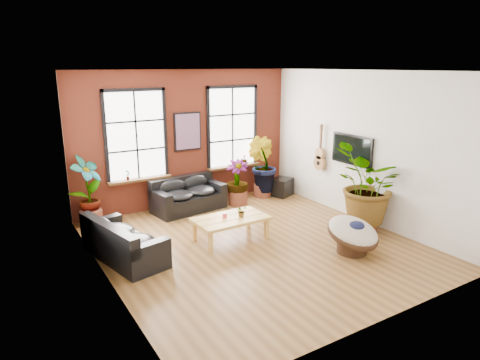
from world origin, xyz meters
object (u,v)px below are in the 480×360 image
object	(u,v)px
sofa_back	(187,195)
coffee_table	(231,220)
sofa_left	(122,242)
papasan_chair	(353,234)

from	to	relation	value
sofa_back	coffee_table	size ratio (longest dim) A/B	1.23
sofa_left	papasan_chair	world-z (taller)	sofa_left
coffee_table	papasan_chair	world-z (taller)	papasan_chair
sofa_left	coffee_table	xyz separation A→B (m)	(2.25, -0.26, 0.09)
sofa_left	coffee_table	bearing A→B (deg)	-109.21
sofa_back	coffee_table	bearing A→B (deg)	-98.54
sofa_left	sofa_back	bearing A→B (deg)	-61.47
sofa_back	coffee_table	world-z (taller)	sofa_back
sofa_left	papasan_chair	bearing A→B (deg)	-130.30
sofa_back	sofa_left	bearing A→B (deg)	-146.41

